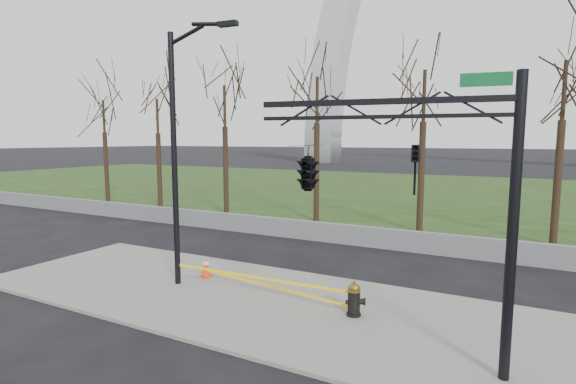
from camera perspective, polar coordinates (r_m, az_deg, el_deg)
The scene contains 10 objects.
ground at distance 13.33m, azimuth -4.74°, elevation -14.00°, with size 500.00×500.00×0.00m, color black.
sidewalk at distance 13.32m, azimuth -4.74°, elevation -13.80°, with size 18.00×6.00×0.10m, color slate.
grass_strip at distance 41.31m, azimuth 18.24°, elevation -0.04°, with size 120.00×40.00×0.06m, color #1F2F11.
guardrail at distance 20.14m, azimuth 7.64°, elevation -5.51°, with size 60.00×0.30×0.90m, color #59595B.
tree_row at distance 24.66m, azimuth 3.58°, elevation 6.37°, with size 39.22×4.00×9.07m.
fire_hydrant at distance 11.99m, azimuth 8.70°, elevation -13.78°, with size 0.59×0.40×0.95m.
traffic_cone at distance 15.30m, azimuth -10.68°, elevation -9.61°, with size 0.40×0.40×0.68m.
street_light at distance 14.03m, azimuth -13.99°, elevation 6.46°, with size 2.39×0.44×8.21m.
traffic_signal_mast at distance 9.15m, azimuth 7.26°, elevation 3.06°, with size 5.05×2.54×6.00m.
caution_tape at distance 13.27m, azimuth -3.20°, elevation -11.67°, with size 5.94×0.99×0.47m.
Camera 1 is at (6.74, -10.48, 4.74)m, focal length 27.15 mm.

